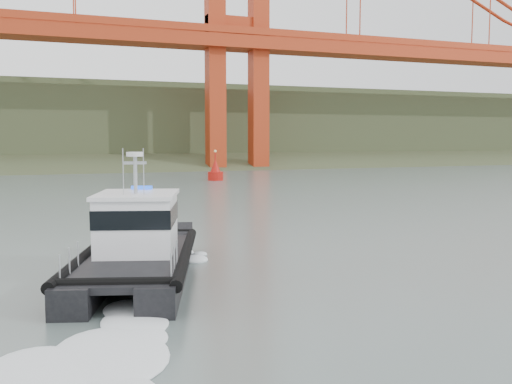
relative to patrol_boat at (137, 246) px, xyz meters
The scene contains 4 objects.
ground 7.40m from the patrol_boat, ahead, with size 400.00×400.00×0.00m, color #546460.
headlands 124.58m from the patrol_boat, 86.69° to the left, with size 500.00×105.36×27.12m.
patrol_boat is the anchor object (origin of this frame).
nav_buoy 52.61m from the patrol_boat, 70.12° to the left, with size 2.03×2.03×4.22m.
Camera 1 is at (-10.54, -21.05, 5.48)m, focal length 40.00 mm.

